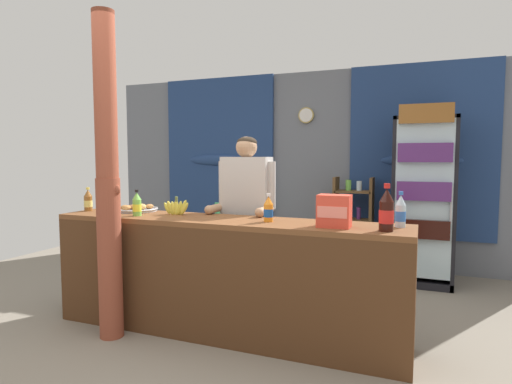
% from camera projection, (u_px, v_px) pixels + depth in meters
% --- Properties ---
extents(ground_plane, '(7.75, 7.75, 0.00)m').
position_uv_depth(ground_plane, '(254.00, 301.00, 4.22)').
color(ground_plane, gray).
extents(back_wall_curtained, '(5.77, 0.22, 2.56)m').
position_uv_depth(back_wall_curtained, '(305.00, 166.00, 5.77)').
color(back_wall_curtained, slate).
rests_on(back_wall_curtained, ground).
extents(stall_counter, '(2.90, 0.54, 0.94)m').
position_uv_depth(stall_counter, '(218.00, 267.00, 3.31)').
color(stall_counter, brown).
rests_on(stall_counter, ground).
extents(timber_post, '(0.21, 0.19, 2.53)m').
position_uv_depth(timber_post, '(108.00, 185.00, 3.28)').
color(timber_post, brown).
rests_on(timber_post, ground).
extents(drink_fridge, '(0.66, 0.67, 1.98)m').
position_uv_depth(drink_fridge, '(424.00, 189.00, 4.72)').
color(drink_fridge, black).
rests_on(drink_fridge, ground).
extents(bottle_shelf_rack, '(0.48, 0.28, 1.18)m').
position_uv_depth(bottle_shelf_rack, '(353.00, 222.00, 5.28)').
color(bottle_shelf_rack, brown).
rests_on(bottle_shelf_rack, ground).
extents(plastic_lawn_chair, '(0.59, 0.59, 0.86)m').
position_uv_depth(plastic_lawn_chair, '(218.00, 235.00, 5.13)').
color(plastic_lawn_chair, '#4CC675').
rests_on(plastic_lawn_chair, ground).
extents(shopkeeper, '(0.55, 0.42, 1.61)m').
position_uv_depth(shopkeeper, '(246.00, 203.00, 3.80)').
color(shopkeeper, '#28282D').
rests_on(shopkeeper, ground).
extents(soda_bottle_cola, '(0.10, 0.10, 0.32)m').
position_uv_depth(soda_bottle_cola, '(386.00, 211.00, 2.80)').
color(soda_bottle_cola, black).
rests_on(soda_bottle_cola, stall_counter).
extents(soda_bottle_lime_soda, '(0.07, 0.07, 0.22)m').
position_uv_depth(soda_bottle_lime_soda, '(137.00, 205.00, 3.55)').
color(soda_bottle_lime_soda, '#75C64C').
rests_on(soda_bottle_lime_soda, stall_counter).
extents(soda_bottle_water, '(0.07, 0.07, 0.25)m').
position_uv_depth(soda_bottle_water, '(400.00, 212.00, 2.97)').
color(soda_bottle_water, silver).
rests_on(soda_bottle_water, stall_counter).
extents(soda_bottle_orange_soda, '(0.07, 0.07, 0.22)m').
position_uv_depth(soda_bottle_orange_soda, '(268.00, 210.00, 3.22)').
color(soda_bottle_orange_soda, orange).
rests_on(soda_bottle_orange_soda, stall_counter).
extents(soda_bottle_iced_tea, '(0.07, 0.07, 0.22)m').
position_uv_depth(soda_bottle_iced_tea, '(88.00, 201.00, 3.88)').
color(soda_bottle_iced_tea, brown).
rests_on(soda_bottle_iced_tea, stall_counter).
extents(snack_box_crackers, '(0.23, 0.15, 0.23)m').
position_uv_depth(snack_box_crackers, '(334.00, 211.00, 2.97)').
color(snack_box_crackers, '#E5422D').
rests_on(snack_box_crackers, stall_counter).
extents(pastry_tray, '(0.38, 0.38, 0.07)m').
position_uv_depth(pastry_tray, '(137.00, 209.00, 3.86)').
color(pastry_tray, '#BCBCC1').
rests_on(pastry_tray, stall_counter).
extents(banana_bunch, '(0.26, 0.06, 0.16)m').
position_uv_depth(banana_bunch, '(176.00, 208.00, 3.63)').
color(banana_bunch, '#DBCC42').
rests_on(banana_bunch, stall_counter).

